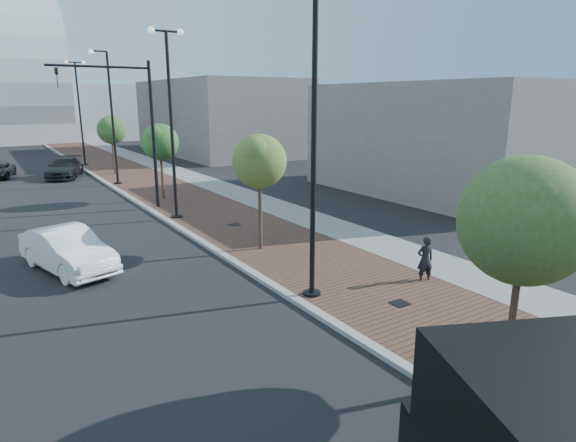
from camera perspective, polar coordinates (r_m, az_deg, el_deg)
sidewalk at (r=43.27m, az=-17.60°, el=5.67°), size 7.00×140.00×0.12m
concrete_strip at (r=44.04m, az=-14.21°, el=6.05°), size 2.40×140.00×0.13m
curb at (r=42.51m, az=-22.16°, el=5.15°), size 0.30×140.00×0.14m
white_sedan at (r=19.08m, az=-24.63°, el=-3.13°), size 2.86×4.95×1.54m
dark_car_far at (r=41.90m, az=-24.90°, el=5.71°), size 3.78×5.63×1.51m
pedestrian at (r=16.84m, az=15.91°, el=-4.42°), size 0.69×0.56×1.62m
streetlight_1 at (r=14.08m, az=2.67°, el=7.29°), size 1.44×0.56×9.21m
streetlight_2 at (r=24.82m, az=-13.63°, el=11.05°), size 1.72×0.56×9.28m
streetlight_3 at (r=36.35m, az=-20.18°, el=10.74°), size 1.44×0.56×9.21m
streetlight_4 at (r=48.11m, az=-23.39°, el=11.69°), size 1.72×0.56×9.28m
traffic_mast at (r=27.41m, az=-17.59°, el=11.41°), size 5.09×0.20×8.00m
tree_0 at (r=10.99m, az=26.21°, el=0.04°), size 2.68×2.68×4.98m
tree_1 at (r=18.99m, az=-3.32°, el=7.02°), size 2.21×2.13×4.74m
tree_2 at (r=29.99m, az=-14.81°, el=8.98°), size 2.25×2.18×4.62m
tree_3 at (r=41.53m, az=-20.10°, el=10.06°), size 2.28×2.21×4.72m
convention_center at (r=86.58m, az=-29.76°, el=12.45°), size 50.00×30.00×50.00m
commercial_block_ne at (r=56.59m, az=-8.22°, el=12.08°), size 12.00×22.00×8.00m
commercial_block_e at (r=33.46m, az=17.60°, el=9.26°), size 10.00×16.00×7.00m
utility_cover_1 at (r=14.95m, az=13.09°, el=-9.46°), size 0.50×0.50×0.02m
utility_cover_2 at (r=23.47m, az=-6.37°, el=-0.41°), size 0.50×0.50×0.02m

